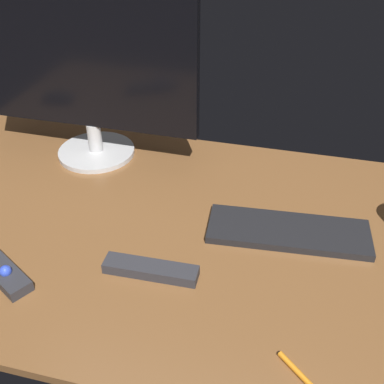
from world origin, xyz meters
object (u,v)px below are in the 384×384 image
object	(u,v)px
monitor	(85,68)
pen	(307,382)
keyboard	(288,231)
tv_remote	(151,269)
media_remote	(1,270)

from	to	relation	value
monitor	pen	world-z (taller)	monitor
monitor	keyboard	distance (cm)	65.95
tv_remote	keyboard	bearing A→B (deg)	34.80
monitor	tv_remote	size ratio (longest dim) A/B	3.05
media_remote	pen	world-z (taller)	media_remote
monitor	pen	xyz separation A→B (cm)	(62.99, -59.70, -25.27)
monitor	tv_remote	world-z (taller)	monitor
pen	tv_remote	bearing A→B (deg)	-166.58
tv_remote	pen	xyz separation A→B (cm)	(32.77, -17.68, -0.67)
monitor	pen	size ratio (longest dim) A/B	4.55
monitor	pen	bearing A→B (deg)	-42.65
pen	monitor	bearing A→B (deg)	178.30
keyboard	tv_remote	world-z (taller)	tv_remote
keyboard	tv_remote	distance (cm)	32.92
keyboard	pen	size ratio (longest dim) A/B	2.75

